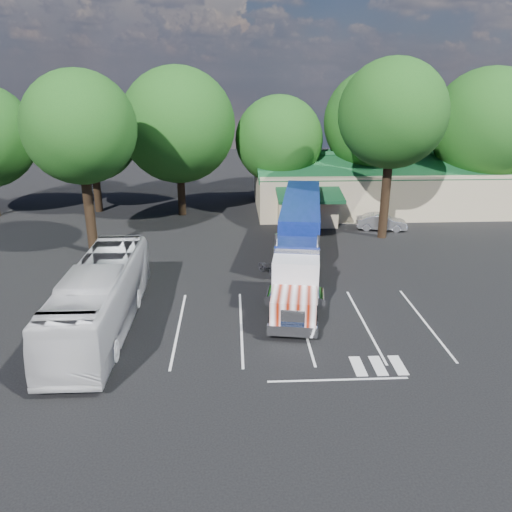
{
  "coord_description": "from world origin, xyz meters",
  "views": [
    {
      "loc": [
        -0.34,
        -28.85,
        12.1
      ],
      "look_at": [
        1.0,
        -0.96,
        2.0
      ],
      "focal_mm": 35.0,
      "sensor_mm": 36.0,
      "label": 1
    }
  ],
  "objects_px": {
    "woman": "(311,265)",
    "semi_truck": "(300,231)",
    "tour_bus": "(100,298)",
    "bicycle": "(267,267)",
    "silver_sedan": "(381,222)"
  },
  "relations": [
    {
      "from": "woman",
      "to": "semi_truck",
      "type": "bearing_deg",
      "value": -0.44
    },
    {
      "from": "semi_truck",
      "to": "woman",
      "type": "distance_m",
      "value": 3.24
    },
    {
      "from": "woman",
      "to": "silver_sedan",
      "type": "bearing_deg",
      "value": -43.07
    },
    {
      "from": "semi_truck",
      "to": "bicycle",
      "type": "xyz_separation_m",
      "value": [
        -2.34,
        -1.9,
        -1.86
      ]
    },
    {
      "from": "semi_truck",
      "to": "woman",
      "type": "bearing_deg",
      "value": -73.72
    },
    {
      "from": "semi_truck",
      "to": "silver_sedan",
      "type": "xyz_separation_m",
      "value": [
        7.86,
        7.6,
        -1.68
      ]
    },
    {
      "from": "bicycle",
      "to": "silver_sedan",
      "type": "xyz_separation_m",
      "value": [
        10.2,
        9.5,
        0.18
      ]
    },
    {
      "from": "semi_truck",
      "to": "tour_bus",
      "type": "xyz_separation_m",
      "value": [
        -11.14,
        -8.77,
        -0.66
      ]
    },
    {
      "from": "tour_bus",
      "to": "silver_sedan",
      "type": "distance_m",
      "value": 25.1
    },
    {
      "from": "silver_sedan",
      "to": "semi_truck",
      "type": "bearing_deg",
      "value": 144.25
    },
    {
      "from": "bicycle",
      "to": "semi_truck",
      "type": "bearing_deg",
      "value": 8.34
    },
    {
      "from": "bicycle",
      "to": "tour_bus",
      "type": "xyz_separation_m",
      "value": [
        -8.8,
        -6.87,
        1.2
      ]
    },
    {
      "from": "semi_truck",
      "to": "woman",
      "type": "xyz_separation_m",
      "value": [
        0.36,
        -2.9,
        -1.4
      ]
    },
    {
      "from": "woman",
      "to": "silver_sedan",
      "type": "height_order",
      "value": "woman"
    },
    {
      "from": "semi_truck",
      "to": "tour_bus",
      "type": "height_order",
      "value": "semi_truck"
    }
  ]
}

